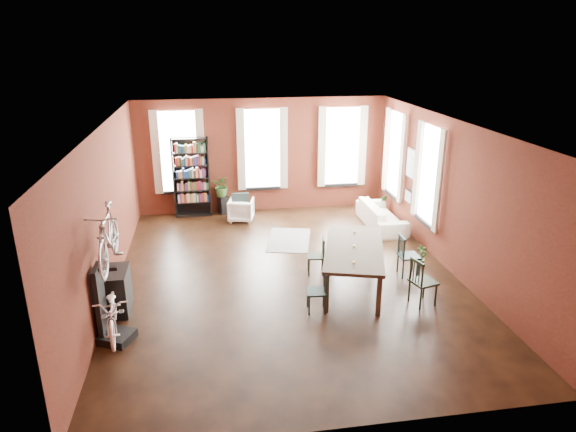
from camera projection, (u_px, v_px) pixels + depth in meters
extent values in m
plane|color=black|center=(287.00, 276.00, 10.83)|extent=(9.00, 9.00, 0.00)
cube|color=silver|center=(287.00, 125.00, 9.77)|extent=(7.00, 9.00, 0.04)
cube|color=#4B1B12|center=(262.00, 156.00, 14.49)|extent=(7.00, 0.04, 3.20)
cube|color=#4B1B12|center=(346.00, 320.00, 6.11)|extent=(7.00, 0.04, 3.20)
cube|color=#4B1B12|center=(106.00, 213.00, 9.77)|extent=(0.04, 9.00, 3.20)
cube|color=#4B1B12|center=(451.00, 196.00, 10.82)|extent=(0.04, 9.00, 3.20)
cube|color=white|center=(179.00, 152.00, 14.05)|extent=(1.00, 0.04, 2.20)
cube|color=#BCAC97|center=(179.00, 152.00, 13.99)|extent=(1.40, 0.06, 2.30)
cube|color=white|center=(262.00, 149.00, 14.39)|extent=(1.00, 0.04, 2.20)
cube|color=#BCAC97|center=(262.00, 149.00, 14.33)|extent=(1.40, 0.06, 2.30)
cube|color=white|center=(342.00, 146.00, 14.74)|extent=(1.00, 0.04, 2.20)
cube|color=#BCAC97|center=(342.00, 147.00, 14.67)|extent=(1.40, 0.06, 2.30)
cube|color=white|center=(430.00, 175.00, 11.68)|extent=(0.04, 1.00, 2.20)
cube|color=#BCAC97|center=(428.00, 175.00, 11.67)|extent=(0.06, 1.40, 2.30)
cube|color=white|center=(396.00, 154.00, 13.73)|extent=(0.04, 1.00, 2.20)
cube|color=#BCAC97|center=(394.00, 154.00, 13.72)|extent=(0.06, 1.40, 2.30)
cube|color=black|center=(412.00, 164.00, 12.70)|extent=(0.04, 0.55, 0.75)
cube|color=black|center=(409.00, 197.00, 12.99)|extent=(0.04, 0.45, 0.35)
cube|color=#433728|center=(353.00, 266.00, 10.32)|extent=(1.77, 2.68, 0.84)
cube|color=#193835|center=(317.00, 291.00, 9.35)|extent=(0.40, 0.40, 0.79)
cube|color=#1E2F1B|center=(316.00, 256.00, 10.85)|extent=(0.42, 0.42, 0.80)
cube|color=black|center=(423.00, 282.00, 9.58)|extent=(0.52, 0.52, 0.92)
cube|color=#183335|center=(409.00, 256.00, 10.75)|extent=(0.42, 0.42, 0.88)
cube|color=black|center=(191.00, 177.00, 14.17)|extent=(1.00, 0.32, 2.20)
imported|color=white|center=(241.00, 209.00, 13.99)|extent=(0.77, 0.74, 0.67)
imported|color=beige|center=(382.00, 212.00, 13.56)|extent=(0.61, 2.08, 0.81)
cube|color=black|center=(289.00, 240.00, 12.74)|extent=(1.35, 1.80, 0.01)
cube|color=black|center=(117.00, 337.00, 8.52)|extent=(0.64, 0.64, 0.14)
cube|color=black|center=(100.00, 303.00, 8.43)|extent=(0.16, 0.60, 1.30)
cube|color=black|center=(118.00, 291.00, 9.37)|extent=(0.40, 0.80, 0.80)
cube|color=black|center=(224.00, 205.00, 14.58)|extent=(0.34, 0.34, 0.51)
imported|color=#285622|center=(381.00, 210.00, 14.54)|extent=(0.32, 0.59, 0.26)
imported|color=#325923|center=(421.00, 262.00, 11.31)|extent=(0.32, 0.51, 0.17)
imported|color=white|center=(110.00, 293.00, 8.25)|extent=(0.62, 0.84, 1.49)
imported|color=#A5A8AD|center=(106.00, 217.00, 7.97)|extent=(0.47, 1.00, 1.66)
imported|color=#315923|center=(222.00, 188.00, 14.41)|extent=(0.71, 0.76, 0.49)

